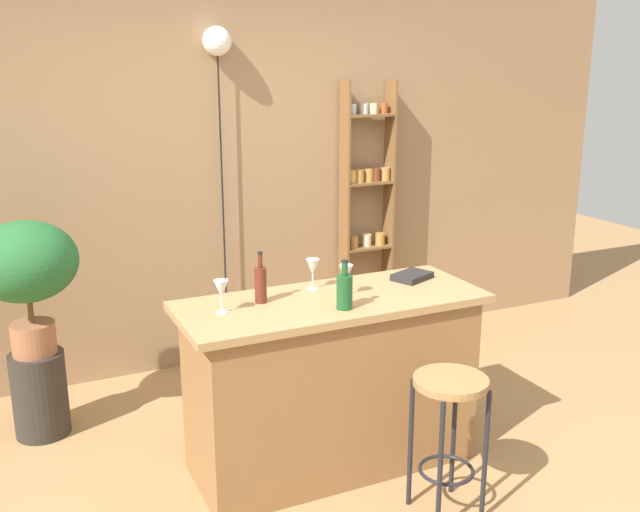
# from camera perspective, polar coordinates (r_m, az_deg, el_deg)

# --- Properties ---
(ground) EXTENTS (12.00, 12.00, 0.00)m
(ground) POSITION_cam_1_polar(r_m,az_deg,el_deg) (3.86, 2.93, -17.93)
(ground) COLOR #A37A4C
(back_wall) EXTENTS (6.40, 0.10, 2.80)m
(back_wall) POSITION_cam_1_polar(r_m,az_deg,el_deg) (5.08, -7.28, 7.08)
(back_wall) COLOR #997551
(back_wall) RESTS_ON ground
(kitchen_counter) EXTENTS (1.58, 0.63, 0.93)m
(kitchen_counter) POSITION_cam_1_polar(r_m,az_deg,el_deg) (3.86, 0.91, -9.88)
(kitchen_counter) COLOR olive
(kitchen_counter) RESTS_ON ground
(bar_stool) EXTENTS (0.35, 0.35, 0.70)m
(bar_stool) POSITION_cam_1_polar(r_m,az_deg,el_deg) (3.50, 10.12, -12.07)
(bar_stool) COLOR black
(bar_stool) RESTS_ON ground
(spice_shelf) EXTENTS (0.39, 0.15, 1.97)m
(spice_shelf) POSITION_cam_1_polar(r_m,az_deg,el_deg) (5.42, 3.71, 3.40)
(spice_shelf) COLOR brown
(spice_shelf) RESTS_ON ground
(plant_stool) EXTENTS (0.31, 0.31, 0.50)m
(plant_stool) POSITION_cam_1_polar(r_m,az_deg,el_deg) (4.54, -21.16, -10.07)
(plant_stool) COLOR #2D2823
(plant_stool) RESTS_ON ground
(potted_plant) EXTENTS (0.57, 0.51, 0.77)m
(potted_plant) POSITION_cam_1_polar(r_m,az_deg,el_deg) (4.29, -22.12, -0.85)
(potted_plant) COLOR #935B3D
(potted_plant) RESTS_ON plant_stool
(bottle_sauce_amber) EXTENTS (0.06, 0.06, 0.26)m
(bottle_sauce_amber) POSITION_cam_1_polar(r_m,az_deg,el_deg) (3.61, -4.70, -2.17)
(bottle_sauce_amber) COLOR #5B2319
(bottle_sauce_amber) RESTS_ON kitchen_counter
(bottle_olive_oil) EXTENTS (0.08, 0.08, 0.25)m
(bottle_olive_oil) POSITION_cam_1_polar(r_m,az_deg,el_deg) (3.52, 1.94, -2.72)
(bottle_olive_oil) COLOR #194C23
(bottle_olive_oil) RESTS_ON kitchen_counter
(wine_glass_left) EXTENTS (0.07, 0.07, 0.16)m
(wine_glass_left) POSITION_cam_1_polar(r_m,az_deg,el_deg) (3.48, -7.77, -2.64)
(wine_glass_left) COLOR silver
(wine_glass_left) RESTS_ON kitchen_counter
(wine_glass_center) EXTENTS (0.07, 0.07, 0.16)m
(wine_glass_center) POSITION_cam_1_polar(r_m,az_deg,el_deg) (3.70, 2.06, -1.40)
(wine_glass_center) COLOR silver
(wine_glass_center) RESTS_ON kitchen_counter
(wine_glass_right) EXTENTS (0.07, 0.07, 0.16)m
(wine_glass_right) POSITION_cam_1_polar(r_m,az_deg,el_deg) (3.81, -0.58, -0.92)
(wine_glass_right) COLOR silver
(wine_glass_right) RESTS_ON kitchen_counter
(cookbook) EXTENTS (0.25, 0.22, 0.03)m
(cookbook) POSITION_cam_1_polar(r_m,az_deg,el_deg) (4.03, 7.25, -1.59)
(cookbook) COLOR black
(cookbook) RESTS_ON kitchen_counter
(pendant_globe_light) EXTENTS (0.19, 0.19, 2.32)m
(pendant_globe_light) POSITION_cam_1_polar(r_m,az_deg,el_deg) (4.90, -8.08, 15.81)
(pendant_globe_light) COLOR black
(pendant_globe_light) RESTS_ON ground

